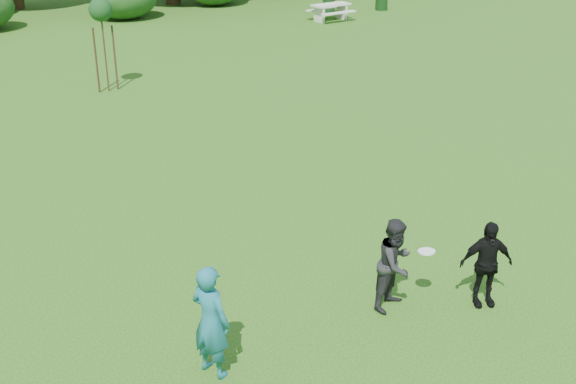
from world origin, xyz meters
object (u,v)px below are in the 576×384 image
at_px(player_teal, 211,321).
at_px(picnic_table, 331,9).
at_px(player_grey, 396,264).
at_px(sapling, 101,12).
at_px(trash_can_near, 329,4).
at_px(player_black, 486,264).

xyz_separation_m(player_teal, picnic_table, (16.80, 19.19, -0.31)).
relative_size(player_grey, sapling, 0.53).
bearing_deg(sapling, player_teal, -106.19).
distance_m(player_teal, trash_can_near, 27.44).
bearing_deg(sapling, picnic_table, 22.17).
bearing_deg(sapling, player_grey, -93.66).
xyz_separation_m(player_grey, trash_can_near, (14.76, 20.93, -0.30)).
distance_m(player_grey, trash_can_near, 25.61).
height_order(player_black, trash_can_near, player_black).
distance_m(player_black, trash_can_near, 25.57).
bearing_deg(trash_can_near, player_grey, -125.19).
relative_size(player_teal, trash_can_near, 1.84).
height_order(player_teal, player_black, player_teal).
bearing_deg(player_black, sapling, 118.58).
bearing_deg(picnic_table, sapling, -157.83).
bearing_deg(picnic_table, player_grey, -125.20).
relative_size(player_teal, player_black, 1.15).
bearing_deg(player_teal, player_grey, -111.57).
relative_size(player_teal, player_grey, 1.10).
bearing_deg(trash_can_near, player_teal, -130.78).
bearing_deg(player_black, trash_can_near, 85.41).
bearing_deg(picnic_table, trash_can_near, 54.96).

